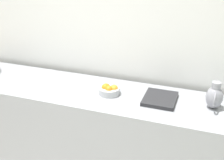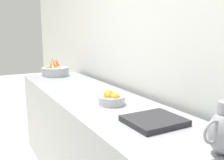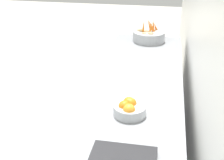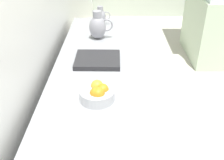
% 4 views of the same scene
% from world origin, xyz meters
% --- Properties ---
extents(tile_wall_left, '(0.10, 8.46, 3.00)m').
position_xyz_m(tile_wall_left, '(-1.95, 0.52, 1.50)').
color(tile_wall_left, white).
rests_on(tile_wall_left, ground_plane).
extents(prep_counter, '(0.71, 3.29, 0.94)m').
position_xyz_m(prep_counter, '(-1.49, 0.02, 0.47)').
color(prep_counter, gray).
rests_on(prep_counter, ground_plane).
extents(orange_bowl, '(0.21, 0.21, 0.11)m').
position_xyz_m(orange_bowl, '(-1.49, 0.10, 0.98)').
color(orange_bowl, '#ADAFB5').
rests_on(orange_bowl, prep_counter).
extents(metal_pitcher_tall, '(0.21, 0.15, 0.25)m').
position_xyz_m(metal_pitcher_tall, '(-1.54, 1.08, 1.05)').
color(metal_pitcher_tall, gray).
rests_on(metal_pitcher_tall, prep_counter).
extents(counter_sink_basin, '(0.34, 0.30, 0.04)m').
position_xyz_m(counter_sink_basin, '(-1.52, 0.61, 0.96)').
color(counter_sink_basin, '#232326').
rests_on(counter_sink_basin, prep_counter).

